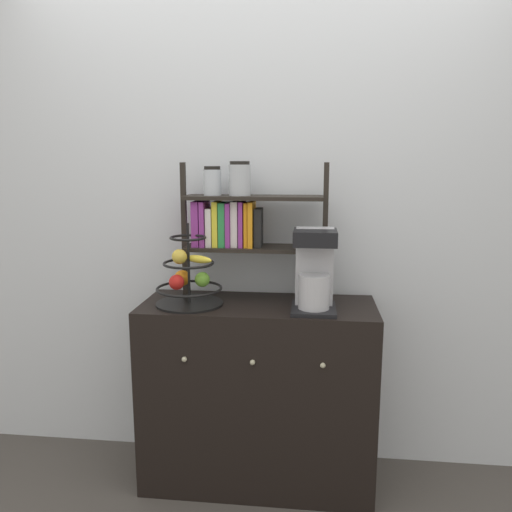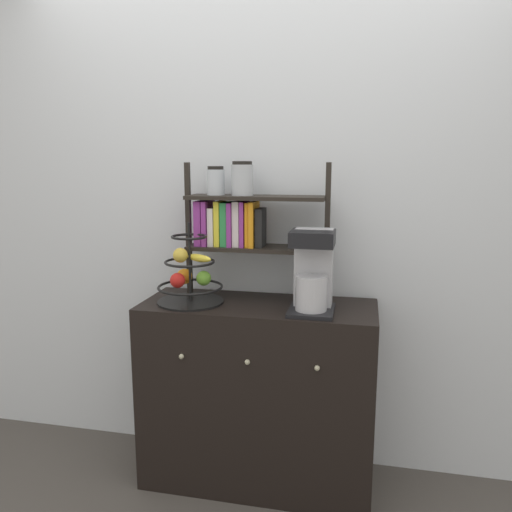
# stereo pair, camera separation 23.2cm
# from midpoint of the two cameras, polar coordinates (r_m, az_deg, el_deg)

# --- Properties ---
(ground_plane) EXTENTS (12.00, 12.00, 0.00)m
(ground_plane) POSITION_cam_midpoint_polar(r_m,az_deg,el_deg) (2.59, 1.96, -26.70)
(ground_plane) COLOR #47423D
(wall_back) EXTENTS (7.00, 0.05, 2.60)m
(wall_back) POSITION_cam_midpoint_polar(r_m,az_deg,el_deg) (2.56, 4.10, 4.51)
(wall_back) COLOR silver
(wall_back) RESTS_ON ground_plane
(sideboard) EXTENTS (1.11, 0.46, 0.91)m
(sideboard) POSITION_cam_midpoint_polar(r_m,az_deg,el_deg) (2.54, 2.95, -15.48)
(sideboard) COLOR black
(sideboard) RESTS_ON ground_plane
(coffee_maker) EXTENTS (0.20, 0.24, 0.37)m
(coffee_maker) POSITION_cam_midpoint_polar(r_m,az_deg,el_deg) (2.25, 9.46, -1.74)
(coffee_maker) COLOR black
(coffee_maker) RESTS_ON sideboard
(fruit_stand) EXTENTS (0.32, 0.32, 0.39)m
(fruit_stand) POSITION_cam_midpoint_polar(r_m,az_deg,el_deg) (2.38, -4.87, -2.48)
(fruit_stand) COLOR black
(fruit_stand) RESTS_ON sideboard
(shelf_hutch) EXTENTS (0.71, 0.20, 0.67)m
(shelf_hutch) POSITION_cam_midpoint_polar(r_m,az_deg,el_deg) (2.42, 0.75, 4.48)
(shelf_hutch) COLOR black
(shelf_hutch) RESTS_ON sideboard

